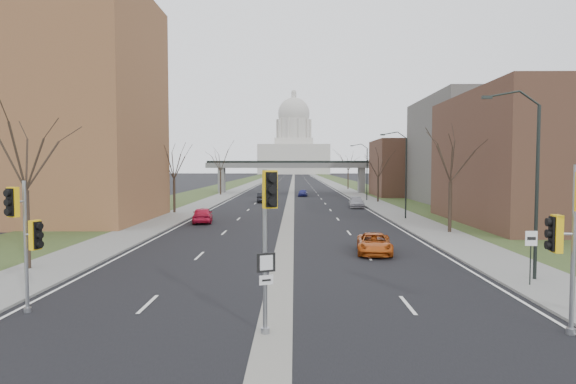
{
  "coord_description": "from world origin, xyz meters",
  "views": [
    {
      "loc": [
        0.67,
        -16.2,
        5.33
      ],
      "look_at": [
        0.28,
        11.15,
        3.87
      ],
      "focal_mm": 30.0,
      "sensor_mm": 36.0,
      "label": 1
    }
  ],
  "objects_px": {
    "signal_pole_median": "(268,221)",
    "car_right_far": "(303,193)",
    "signal_pole_left": "(25,227)",
    "signal_pole_right": "(571,225)",
    "speed_limit_sign": "(531,248)",
    "car_left_near": "(203,215)",
    "car_left_far": "(263,197)",
    "car_right_near": "(374,243)",
    "car_right_mid": "(356,202)"
  },
  "relations": [
    {
      "from": "signal_pole_median",
      "to": "car_right_far",
      "type": "xyz_separation_m",
      "value": [
        2.27,
        70.23,
        -3.01
      ]
    },
    {
      "from": "signal_pole_right",
      "to": "car_left_near",
      "type": "relative_size",
      "value": 1.21
    },
    {
      "from": "signal_pole_right",
      "to": "speed_limit_sign",
      "type": "xyz_separation_m",
      "value": [
        1.82,
        6.16,
        -1.77
      ]
    },
    {
      "from": "speed_limit_sign",
      "to": "car_left_far",
      "type": "relative_size",
      "value": 0.53
    },
    {
      "from": "signal_pole_median",
      "to": "car_left_near",
      "type": "bearing_deg",
      "value": 82.81
    },
    {
      "from": "car_right_mid",
      "to": "car_right_far",
      "type": "relative_size",
      "value": 1.23
    },
    {
      "from": "speed_limit_sign",
      "to": "car_left_near",
      "type": "distance_m",
      "value": 30.67
    },
    {
      "from": "signal_pole_left",
      "to": "signal_pole_median",
      "type": "height_order",
      "value": "signal_pole_median"
    },
    {
      "from": "signal_pole_left",
      "to": "car_right_far",
      "type": "distance_m",
      "value": 69.0
    },
    {
      "from": "speed_limit_sign",
      "to": "car_left_near",
      "type": "height_order",
      "value": "speed_limit_sign"
    },
    {
      "from": "car_left_far",
      "to": "car_right_far",
      "type": "height_order",
      "value": "car_left_far"
    },
    {
      "from": "signal_pole_left",
      "to": "signal_pole_median",
      "type": "distance_m",
      "value": 9.1
    },
    {
      "from": "signal_pole_right",
      "to": "car_left_far",
      "type": "bearing_deg",
      "value": 107.95
    },
    {
      "from": "signal_pole_right",
      "to": "speed_limit_sign",
      "type": "bearing_deg",
      "value": 78.25
    },
    {
      "from": "signal_pole_left",
      "to": "speed_limit_sign",
      "type": "relative_size",
      "value": 2.02
    },
    {
      "from": "signal_pole_median",
      "to": "car_right_near",
      "type": "height_order",
      "value": "signal_pole_median"
    },
    {
      "from": "signal_pole_left",
      "to": "car_left_near",
      "type": "relative_size",
      "value": 1.09
    },
    {
      "from": "car_left_near",
      "to": "car_right_near",
      "type": "bearing_deg",
      "value": 122.72
    },
    {
      "from": "car_right_far",
      "to": "speed_limit_sign",
      "type": "bearing_deg",
      "value": -76.14
    },
    {
      "from": "speed_limit_sign",
      "to": "car_right_near",
      "type": "distance_m",
      "value": 9.91
    },
    {
      "from": "signal_pole_median",
      "to": "car_left_far",
      "type": "xyz_separation_m",
      "value": [
        -3.83,
        56.22,
        -2.91
      ]
    },
    {
      "from": "speed_limit_sign",
      "to": "car_right_mid",
      "type": "height_order",
      "value": "speed_limit_sign"
    },
    {
      "from": "signal_pole_median",
      "to": "car_right_mid",
      "type": "height_order",
      "value": "signal_pole_median"
    },
    {
      "from": "signal_pole_right",
      "to": "speed_limit_sign",
      "type": "height_order",
      "value": "signal_pole_right"
    },
    {
      "from": "car_right_near",
      "to": "signal_pole_right",
      "type": "bearing_deg",
      "value": -68.9
    },
    {
      "from": "car_left_near",
      "to": "car_right_near",
      "type": "distance_m",
      "value": 20.85
    },
    {
      "from": "signal_pole_left",
      "to": "car_left_far",
      "type": "distance_m",
      "value": 54.33
    },
    {
      "from": "signal_pole_left",
      "to": "signal_pole_right",
      "type": "xyz_separation_m",
      "value": [
        18.2,
        -2.02,
        0.38
      ]
    },
    {
      "from": "signal_pole_left",
      "to": "signal_pole_median",
      "type": "xyz_separation_m",
      "value": [
        8.82,
        -2.17,
        0.5
      ]
    },
    {
      "from": "signal_pole_left",
      "to": "car_right_mid",
      "type": "relative_size",
      "value": 1.04
    },
    {
      "from": "signal_pole_median",
      "to": "car_right_far",
      "type": "relative_size",
      "value": 1.4
    },
    {
      "from": "speed_limit_sign",
      "to": "car_right_far",
      "type": "bearing_deg",
      "value": 100.11
    },
    {
      "from": "car_left_far",
      "to": "signal_pole_right",
      "type": "bearing_deg",
      "value": 102.94
    },
    {
      "from": "car_right_mid",
      "to": "car_right_far",
      "type": "height_order",
      "value": "car_right_mid"
    },
    {
      "from": "signal_pole_median",
      "to": "car_right_near",
      "type": "xyz_separation_m",
      "value": [
        5.7,
        14.48,
        -3.03
      ]
    },
    {
      "from": "car_right_near",
      "to": "signal_pole_median",
      "type": "bearing_deg",
      "value": -104.81
    },
    {
      "from": "car_left_far",
      "to": "car_right_mid",
      "type": "distance_m",
      "value": 15.53
    },
    {
      "from": "car_left_far",
      "to": "speed_limit_sign",
      "type": "bearing_deg",
      "value": 106.44
    },
    {
      "from": "car_left_far",
      "to": "car_right_far",
      "type": "xyz_separation_m",
      "value": [
        6.1,
        14.01,
        -0.1
      ]
    },
    {
      "from": "car_right_far",
      "to": "signal_pole_right",
      "type": "bearing_deg",
      "value": -78.29
    },
    {
      "from": "signal_pole_left",
      "to": "signal_pole_right",
      "type": "bearing_deg",
      "value": 13.17
    },
    {
      "from": "car_left_far",
      "to": "car_right_near",
      "type": "xyz_separation_m",
      "value": [
        9.54,
        -41.74,
        -0.13
      ]
    },
    {
      "from": "car_right_mid",
      "to": "car_right_far",
      "type": "bearing_deg",
      "value": 109.56
    },
    {
      "from": "signal_pole_right",
      "to": "signal_pole_median",
      "type": "bearing_deg",
      "value": -174.36
    },
    {
      "from": "car_left_far",
      "to": "car_right_near",
      "type": "distance_m",
      "value": 42.82
    },
    {
      "from": "car_right_mid",
      "to": "signal_pole_left",
      "type": "bearing_deg",
      "value": -107.66
    },
    {
      "from": "car_right_near",
      "to": "car_right_far",
      "type": "height_order",
      "value": "car_right_far"
    },
    {
      "from": "signal_pole_left",
      "to": "speed_limit_sign",
      "type": "distance_m",
      "value": 20.49
    },
    {
      "from": "signal_pole_median",
      "to": "car_left_far",
      "type": "bearing_deg",
      "value": 72.14
    },
    {
      "from": "signal_pole_right",
      "to": "car_left_near",
      "type": "distance_m",
      "value": 34.85
    }
  ]
}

